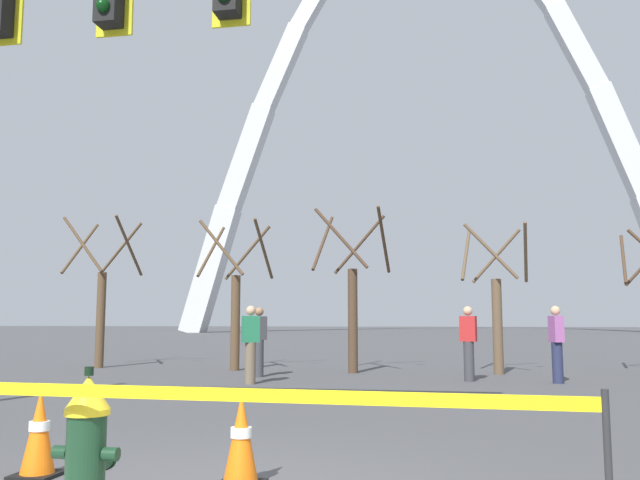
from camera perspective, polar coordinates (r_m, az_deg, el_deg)
The scene contains 13 objects.
fire_hydrant at distance 4.93m, azimuth -19.24°, elevation -16.22°, with size 0.46×0.48×0.99m.
caution_tape_barrier at distance 4.61m, azimuth -20.30°, elevation -14.35°, with size 6.30×0.32×0.94m.
traffic_cone_by_hydrant at distance 5.58m, azimuth -6.73°, elevation -16.53°, with size 0.36×0.36×0.73m.
traffic_cone_mid_sidewalk at distance 6.33m, azimuth -22.80°, elevation -14.89°, with size 0.36×0.36×0.73m.
monument_arch at distance 67.50m, azimuth 8.84°, elevation 9.08°, with size 49.39×2.23×44.79m.
tree_far_left at distance 19.49m, azimuth -18.13°, elevation -4.94°, with size 1.89×1.90×4.09m.
tree_left_mid at distance 17.67m, azimuth -7.21°, elevation -5.41°, with size 1.79×1.80×3.86m.
tree_center_left at distance 16.75m, azimuth 2.79°, elevation -5.12°, with size 1.86×1.87×4.03m.
tree_center_right at distance 16.88m, azimuth 14.81°, elevation -5.57°, with size 1.67×1.68×3.60m.
pedestrian_walking_left at distance 15.65m, azimuth -5.22°, elevation -8.55°, with size 0.39×0.33×1.59m.
pedestrian_standing_center at distance 14.85m, azimuth 19.50°, elevation -8.29°, with size 0.28×0.38×1.59m.
pedestrian_walking_right at distance 14.83m, azimuth 12.53°, elevation -8.52°, with size 0.38×0.28×1.59m.
pedestrian_near_trees at distance 13.94m, azimuth -5.94°, elevation -8.76°, with size 0.39×0.35×1.59m.
Camera 1 is at (1.59, -4.87, 1.31)m, focal length 37.59 mm.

